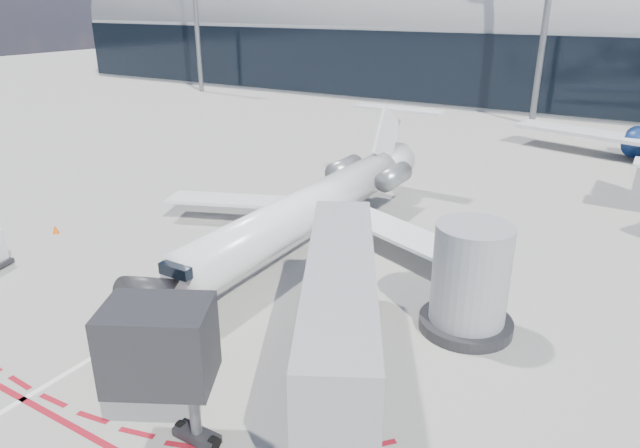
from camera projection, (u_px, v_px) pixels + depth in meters
The scene contains 11 objects.
ground at pixel (230, 275), 29.49m from camera, with size 260.00×260.00×0.00m, color gray.
apron_centerline at pixel (253, 261), 31.08m from camera, with size 0.25×40.00×0.01m, color silver.
apron_stop_bar at pixel (23, 399), 20.31m from camera, with size 14.00×0.25×0.01m, color maroon.
terminal_building at pixel (529, 38), 78.23m from camera, with size 150.00×24.15×24.00m.
jet_bridge at pixel (378, 295), 21.29m from camera, with size 10.03×15.20×4.90m.
light_mast_west at pixel (195, 6), 84.78m from camera, with size 0.70×0.70×25.00m, color slate.
light_mast_centre at pixel (547, 8), 60.84m from camera, with size 0.70×0.70×25.00m, color slate.
regional_jet at pixel (315, 204), 33.22m from camera, with size 21.07×25.98×6.51m.
pushback_tug at pixel (147, 346), 22.34m from camera, with size 2.56×5.43×1.39m.
ramp_worker at pixel (110, 351), 21.68m from camera, with size 0.60×0.39×1.64m, color #D3ED19.
safety_cone_left at pixel (56, 229), 34.71m from camera, with size 0.38×0.38×0.53m, color #F65505.
Camera 1 is at (17.64, -20.29, 13.25)m, focal length 32.00 mm.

